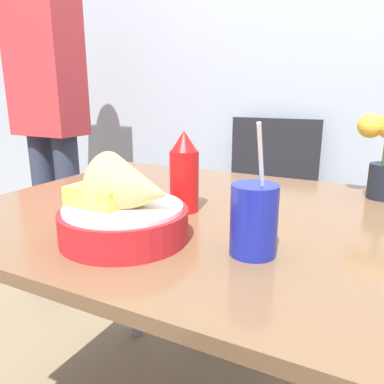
{
  "coord_description": "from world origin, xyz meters",
  "views": [
    {
      "loc": [
        0.3,
        -0.76,
        1.0
      ],
      "look_at": [
        -0.06,
        -0.07,
        0.79
      ],
      "focal_mm": 35.0,
      "sensor_mm": 36.0,
      "label": 1
    }
  ],
  "objects": [
    {
      "name": "person_standing",
      "position": [
        -1.07,
        0.47,
        0.97
      ],
      "size": [
        0.32,
        0.19,
        1.68
      ],
      "color": "#2D3347",
      "rests_on": "ground_plane"
    },
    {
      "name": "drink_cup",
      "position": [
        0.12,
        -0.19,
        0.79
      ],
      "size": [
        0.08,
        0.08,
        0.23
      ],
      "color": "#192399",
      "rests_on": "dining_table"
    },
    {
      "name": "food_basket",
      "position": [
        -0.11,
        -0.24,
        0.79
      ],
      "size": [
        0.24,
        0.24,
        0.16
      ],
      "color": "red",
      "rests_on": "dining_table"
    },
    {
      "name": "dining_table",
      "position": [
        0.0,
        0.0,
        0.64
      ],
      "size": [
        1.22,
        0.86,
        0.73
      ],
      "color": "brown",
      "rests_on": "ground_plane"
    },
    {
      "name": "chair_far_window",
      "position": [
        -0.14,
        0.82,
        0.52
      ],
      "size": [
        0.4,
        0.4,
        0.89
      ],
      "color": "black",
      "rests_on": "ground_plane"
    },
    {
      "name": "ketchup_bottle",
      "position": [
        -0.1,
        -0.03,
        0.82
      ],
      "size": [
        0.07,
        0.07,
        0.19
      ],
      "color": "red",
      "rests_on": "dining_table"
    },
    {
      "name": "wall_window",
      "position": [
        0.0,
        1.01,
        1.3
      ],
      "size": [
        7.0,
        0.06,
        2.6
      ],
      "color": "#9EA8B7",
      "rests_on": "ground_plane"
    }
  ]
}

